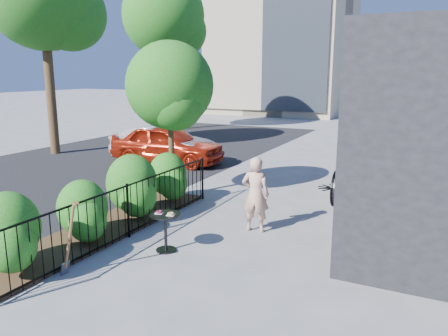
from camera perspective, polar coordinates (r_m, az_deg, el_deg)
The scene contains 12 objects.
ground at distance 8.22m, azimuth -3.90°, elevation -10.69°, with size 120.00×120.00×0.00m, color gray.
fence at distance 8.84m, azimuth -12.42°, elevation -5.41°, with size 0.05×6.05×1.10m.
planting_bed at distance 9.44m, azimuth -15.62°, elevation -7.76°, with size 1.30×6.00×0.08m, color #382616.
shrubs at distance 9.24m, azimuth -14.98°, elevation -3.85°, with size 1.10×5.60×1.24m.
patio_tree at distance 11.09m, azimuth -6.93°, elevation 9.96°, with size 2.20×2.20×3.94m.
street at distance 14.78m, azimuth -21.74°, elevation -1.05°, with size 9.00×30.00×0.01m, color black.
street_tree_far at distance 24.82m, azimuth -7.84°, elevation 18.53°, with size 4.40×4.40×8.28m.
cafe_table at distance 8.08m, azimuth -7.66°, elevation -7.45°, with size 0.56×0.56×0.75m.
woman at distance 8.93m, azimuth 4.12°, elevation -3.46°, with size 0.57×0.38×1.57m, color tan.
shovel at distance 7.45m, azimuth -19.60°, elevation -9.18°, with size 0.44×0.17×1.30m.
car_red at distance 15.77m, azimuth -7.43°, elevation 3.11°, with size 1.65×4.11×1.40m, color #A4210D.
car_silver at distance 16.11m, azimuth -7.95°, elevation 3.10°, with size 1.37×3.93×1.29m, color #B2B2B7.
Camera 1 is at (3.86, -6.50, 3.22)m, focal length 35.00 mm.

